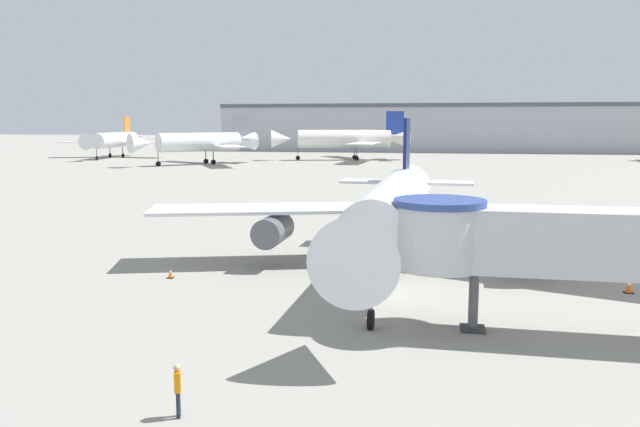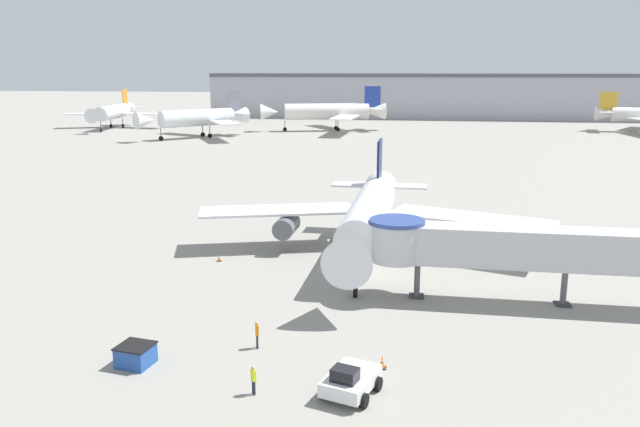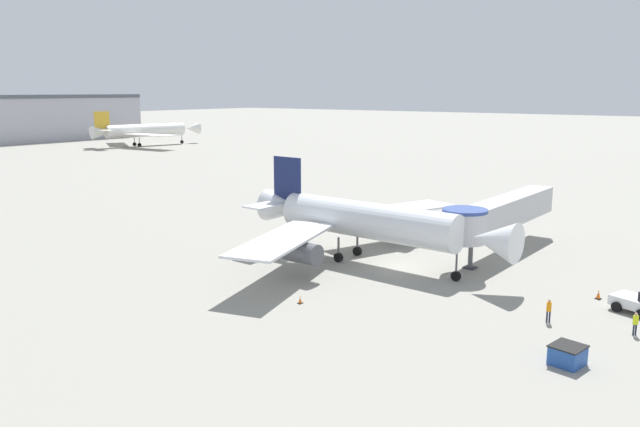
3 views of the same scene
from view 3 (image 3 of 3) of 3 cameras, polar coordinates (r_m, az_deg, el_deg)
name	(u,v)px [view 3 (image 3 of 3)]	position (r m, az deg, el deg)	size (l,w,h in m)	color
ground_plane	(397,268)	(59.23, 7.10, -5.01)	(800.00, 800.00, 0.00)	gray
main_airplane	(362,221)	(60.32, 3.84, -0.67)	(33.23, 28.04, 9.60)	silver
jet_bridge	(498,214)	(64.93, 15.94, -0.07)	(22.20, 4.10, 5.92)	#B7B7BC
pushback_tug_white	(639,302)	(52.97, 27.14, -7.25)	(3.29, 4.01, 1.81)	silver
service_container_blue	(568,355)	(41.70, 21.69, -11.92)	(2.21, 2.13, 1.23)	#234C9E
traffic_cone_port_wing	(300,300)	(49.39, -1.83, -7.89)	(0.37, 0.37, 0.62)	black
traffic_cone_starboard_wing	(437,236)	(71.40, 10.67, -2.00)	(0.48, 0.48, 0.79)	black
traffic_cone_apron_front	(598,294)	(55.09, 24.11, -6.77)	(0.47, 0.47, 0.77)	black
ground_crew_marshaller	(549,309)	(48.14, 20.19, -8.20)	(0.29, 0.38, 1.76)	#1E2338
ground_crew_wing_walker	(635,322)	(48.10, 26.88, -8.86)	(0.34, 0.35, 1.62)	#1E2338
background_jet_gold_tail	(143,130)	(196.38, -15.86, 7.31)	(34.36, 37.80, 10.58)	white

